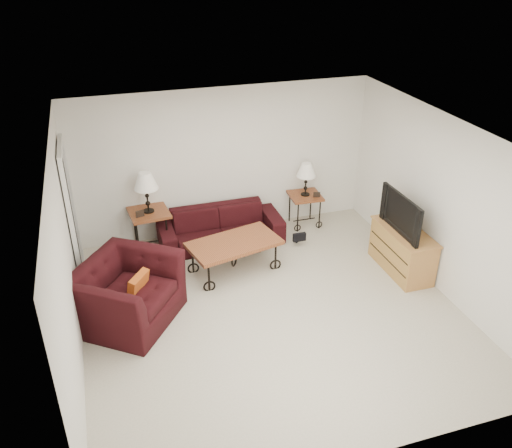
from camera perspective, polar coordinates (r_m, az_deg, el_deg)
The scene contains 20 objects.
ground at distance 7.47m, azimuth 1.62°, elevation -9.22°, with size 5.00×5.00×0.00m, color beige.
wall_back at distance 8.96m, azimuth -3.47°, elevation 6.64°, with size 5.00×0.02×2.50m, color white.
wall_front at distance 4.93m, azimuth 11.54°, elevation -14.43°, with size 5.00×0.02×2.50m, color white.
wall_left at distance 6.52m, azimuth -19.57°, elevation -3.97°, with size 0.02×5.00×2.50m, color white.
wall_right at distance 7.88m, azimuth 19.23°, elevation 1.87°, with size 0.02×5.00×2.50m, color white.
ceiling at distance 6.27m, azimuth 1.94°, elevation 9.20°, with size 5.00×5.00×0.00m, color white.
doorway at distance 8.07m, azimuth -19.10°, elevation 0.69°, with size 0.08×0.94×2.04m, color black.
sofa at distance 8.90m, azimuth -3.79°, elevation -0.32°, with size 2.04×0.80×0.60m, color black.
side_table_left at distance 8.88m, azimuth -11.16°, elevation -0.61°, with size 0.61×0.61×0.67m, color brown.
side_table_right at distance 9.49m, azimuth 5.19°, elevation 1.52°, with size 0.54×0.54×0.59m, color brown.
lamp_left at distance 8.58m, azimuth -11.57°, elevation 3.31°, with size 0.38×0.38×0.67m, color black, non-canonical shape.
lamp_right at distance 9.24m, azimuth 5.34°, elevation 4.77°, with size 0.33×0.33×0.59m, color black, non-canonical shape.
photo_frame_left at distance 8.56m, azimuth -12.26°, elevation 1.08°, with size 0.13×0.02×0.11m, color black.
photo_frame_right at distance 9.27m, azimuth 6.49°, elevation 3.13°, with size 0.12×0.02×0.10m, color black.
coffee_table at distance 8.17m, azimuth -2.32°, elevation -3.46°, with size 1.35×0.73×0.51m, color brown.
armchair at distance 7.28m, azimuth -13.62°, elevation -7.17°, with size 1.30×1.14×0.84m, color black.
throw_pillow at distance 7.19m, azimuth -12.48°, elevation -6.58°, with size 0.38×0.10×0.38m, color #B25F16.
tv_stand at distance 8.43m, azimuth 15.30°, elevation -2.74°, with size 0.48×1.15×0.69m, color #C57549.
television at distance 8.12m, azimuth 15.75°, elevation 1.12°, with size 1.03×0.14×0.59m, color black.
backpack at distance 8.93m, azimuth 4.38°, elevation -0.82°, with size 0.34×0.26×0.43m, color black.
Camera 1 is at (-1.97, -5.59, 4.55)m, focal length 37.54 mm.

